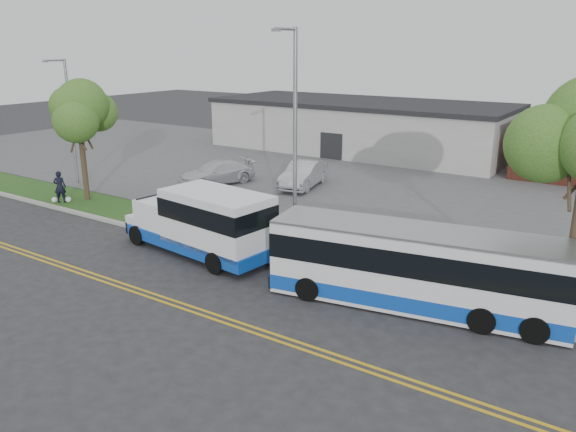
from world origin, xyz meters
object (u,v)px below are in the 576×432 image
Objects in this scene: streetlight_far at (70,117)px; tree_west at (78,114)px; transit_bus at (415,268)px; pedestrian at (60,187)px; streetlight_near at (294,136)px; shuttle_bus at (205,221)px; parked_car_a at (303,174)px; parked_car_b at (217,173)px.

tree_west is at bearing -28.98° from streetlight_far.
tree_west reaches higher than transit_bus.
pedestrian is at bearing -117.02° from tree_west.
pedestrian is (-0.66, -1.30, -4.09)m from tree_west.
streetlight_near is 7.79m from transit_bus.
shuttle_bus is 4.29× the size of pedestrian.
parked_car_a is (13.09, 7.49, -3.55)m from streetlight_far.
shuttle_bus reaches higher than transit_bus.
transit_bus is 2.03× the size of parked_car_b.
tree_west is 12.81m from shuttle_bus.
streetlight_far is (-19.00, 2.69, -0.76)m from streetlight_near.
streetlight_far is at bearing -86.00° from pedestrian.
transit_bus is 20.19m from parked_car_b.
streetlight_near is 14.26m from parked_car_b.
parked_car_a is at bearing 29.78° from streetlight_far.
parked_car_b is at bearing 145.13° from streetlight_near.
tree_west is at bearing 173.25° from shuttle_bus.
parked_car_b is (-17.59, 9.89, -0.59)m from transit_bus.
tree_west is 4.34m from pedestrian.
shuttle_bus is 12.74m from pedestrian.
tree_west is 21.93m from transit_bus.
tree_west is 1.39× the size of parked_car_a.
shuttle_bus is (15.97, -5.10, -2.88)m from streetlight_far.
parked_car_b is (-8.10, 10.17, -0.74)m from shuttle_bus.
transit_bus is at bearing -6.91° from tree_west.
streetlight_far is at bearing -161.55° from parked_car_a.
streetlight_far reaches higher than parked_car_a.
streetlight_far is at bearing 171.95° from streetlight_near.
parked_car_a is (9.76, 11.01, -0.11)m from pedestrian.
parked_car_a reaches higher than parked_car_b.
shuttle_bus is at bearing -30.34° from parked_car_b.
streetlight_far reaches higher than tree_west.
streetlight_far is 1.55× the size of parked_car_b.
pedestrian is (3.34, -3.52, -3.44)m from streetlight_far.
shuttle_bus is 1.60× the size of parked_car_a.
transit_bus is 2.11× the size of parked_car_a.
shuttle_bus is (11.97, -2.88, -3.53)m from tree_west.
tree_west is at bearing -144.46° from parked_car_a.
parked_car_a is (-12.36, 12.31, -0.52)m from transit_bus.
tree_west is 13.95m from parked_car_a.
streetlight_near reaches higher than parked_car_a.
pedestrian is 0.36× the size of parked_car_b.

